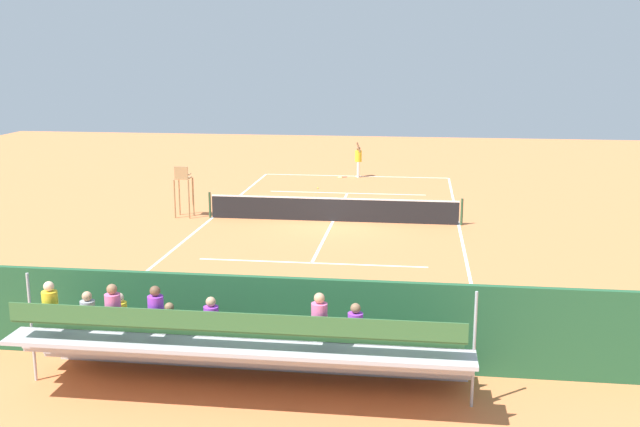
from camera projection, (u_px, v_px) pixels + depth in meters
name	position (u px, v px, depth m)	size (l,w,h in m)	color
ground_plane	(333.00, 221.00, 30.13)	(60.00, 60.00, 0.00)	#D17542
court_line_markings	(333.00, 221.00, 30.16)	(10.10, 22.20, 0.01)	white
tennis_net	(333.00, 209.00, 30.02)	(10.30, 0.10, 1.07)	black
backdrop_wall	(260.00, 320.00, 16.36)	(18.00, 0.16, 2.00)	#235633
bleacher_stand	(236.00, 345.00, 15.04)	(9.06, 2.40, 2.48)	#B2B2B7
umpire_chair	(183.00, 186.00, 30.62)	(0.67, 0.67, 2.14)	#A88456
courtside_bench	(403.00, 334.00, 16.76)	(1.80, 0.40, 0.93)	#234C2D
equipment_bag	(340.00, 349.00, 16.90)	(0.90, 0.36, 0.36)	black
tennis_player	(358.00, 158.00, 40.26)	(0.39, 0.54, 1.93)	white
tennis_racket	(340.00, 177.00, 40.35)	(0.58, 0.40, 0.03)	black
tennis_ball_near	(318.00, 188.00, 37.12)	(0.07, 0.07, 0.07)	#CCDB33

